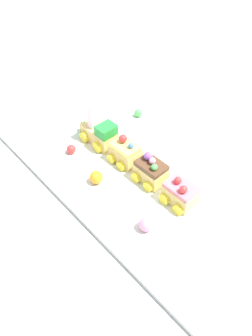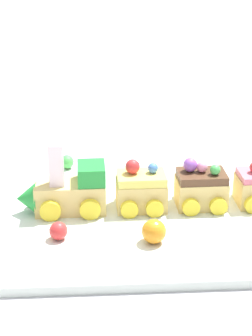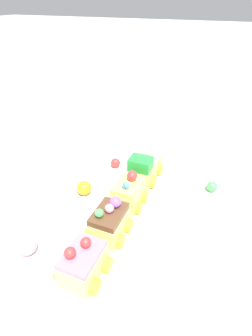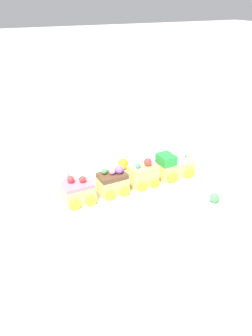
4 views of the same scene
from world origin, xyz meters
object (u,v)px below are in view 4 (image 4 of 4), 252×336
cake_train_locomotive (177,165)px  gumball_green (214,198)px  gumball_pink (64,176)px  cake_car_chocolate (112,183)px  gumball_orange (123,164)px  cake_car_lemon (143,175)px  gumball_red (163,159)px  cake_car_strawberry (78,192)px

cake_train_locomotive → gumball_green: bearing=-89.3°
cake_train_locomotive → gumball_pink: 0.30m
cake_car_chocolate → gumball_green: bearing=-37.8°
gumball_green → gumball_orange: bearing=115.9°
cake_car_lemon → gumball_red: size_ratio=3.07×
gumball_orange → cake_car_strawberry: bearing=-148.7°
cake_car_lemon → gumball_pink: size_ratio=2.31×
cake_train_locomotive → cake_car_lemon: cake_train_locomotive is taller
gumball_green → cake_car_chocolate: bearing=143.3°
cake_car_chocolate → gumball_green: size_ratio=3.11×
cake_train_locomotive → gumball_pink: bearing=159.5°
gumball_orange → gumball_pink: size_ratio=0.99×
gumball_pink → cake_car_strawberry: bearing=-88.4°
cake_train_locomotive → gumball_orange: bearing=139.1°
cake_car_chocolate → gumball_green: (0.19, -0.14, -0.01)m
cake_car_lemon → gumball_orange: size_ratio=2.33×
cake_car_strawberry → gumball_green: bearing=-28.1°
cake_car_chocolate → gumball_red: 0.21m
cake_car_chocolate → cake_car_strawberry: 0.09m
gumball_green → gumball_orange: size_ratio=0.74×
gumball_green → gumball_orange: 0.27m
cake_car_chocolate → cake_car_lemon: bearing=-0.0°
cake_train_locomotive → gumball_red: 0.08m
cake_car_lemon → gumball_orange: (-0.01, 0.10, -0.01)m
cake_train_locomotive → cake_car_lemon: bearing=-179.9°
cake_car_chocolate → gumball_orange: 0.12m
cake_car_strawberry → gumball_red: bearing=15.5°
cake_train_locomotive → gumball_red: bearing=84.2°
cake_car_chocolate → cake_car_strawberry: bearing=179.8°
cake_car_lemon → gumball_orange: 0.10m
cake_car_chocolate → cake_car_strawberry: cake_car_chocolate is taller
gumball_red → gumball_orange: (-0.12, 0.01, 0.00)m
cake_car_strawberry → gumball_green: 0.31m
gumball_green → gumball_red: 0.23m
cake_car_lemon → gumball_red: (0.11, 0.08, -0.01)m
cake_car_strawberry → gumball_orange: cake_car_strawberry is taller
cake_car_lemon → cake_car_chocolate: 0.08m
cake_car_strawberry → gumball_red: size_ratio=3.01×
gumball_pink → gumball_orange: bearing=-1.5°
cake_car_chocolate → gumball_pink: cake_car_chocolate is taller
cake_car_chocolate → gumball_red: bearing=21.9°
gumball_red → gumball_orange: gumball_orange is taller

